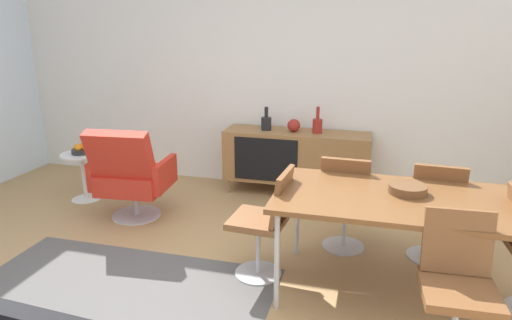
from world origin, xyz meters
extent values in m
plane|color=tan|center=(0.00, 0.00, 0.00)|extent=(8.32, 8.32, 0.00)
cube|color=white|center=(0.00, 2.60, 1.40)|extent=(6.80, 0.12, 2.80)
cube|color=olive|center=(0.37, 2.30, 0.44)|extent=(1.60, 0.44, 0.56)
cube|color=black|center=(0.07, 2.08, 0.44)|extent=(0.70, 0.01, 0.48)
cylinder|color=olive|center=(-0.37, 2.13, 0.08)|extent=(0.03, 0.03, 0.16)
cylinder|color=olive|center=(1.11, 2.13, 0.08)|extent=(0.03, 0.03, 0.16)
cylinder|color=olive|center=(-0.37, 2.47, 0.08)|extent=(0.03, 0.03, 0.16)
cylinder|color=olive|center=(1.11, 2.47, 0.08)|extent=(0.03, 0.03, 0.16)
ellipsoid|color=maroon|center=(0.34, 2.30, 0.79)|extent=(0.14, 0.14, 0.14)
cylinder|color=black|center=(0.02, 2.30, 0.79)|extent=(0.11, 0.11, 0.14)
cylinder|color=black|center=(0.02, 2.30, 0.92)|extent=(0.04, 0.04, 0.12)
cylinder|color=maroon|center=(0.59, 2.30, 0.80)|extent=(0.11, 0.11, 0.15)
cylinder|color=maroon|center=(0.59, 2.30, 0.94)|extent=(0.04, 0.04, 0.14)
cube|color=brown|center=(1.35, 0.52, 0.72)|extent=(1.60, 0.90, 0.04)
cylinder|color=#B7B7BC|center=(0.63, 0.13, 0.35)|extent=(0.04, 0.04, 0.70)
cylinder|color=#B7B7BC|center=(0.63, 0.91, 0.35)|extent=(0.04, 0.04, 0.70)
cylinder|color=#B7B7BC|center=(2.07, 0.91, 0.35)|extent=(0.04, 0.04, 0.70)
cylinder|color=brown|center=(1.44, 0.61, 0.77)|extent=(0.26, 0.26, 0.06)
cube|color=brown|center=(0.40, 0.52, 0.45)|extent=(0.43, 0.43, 0.05)
cube|color=brown|center=(0.58, 0.51, 0.67)|extent=(0.11, 0.38, 0.38)
cylinder|color=#B7B7BC|center=(0.40, 0.52, 0.21)|extent=(0.04, 0.04, 0.42)
cylinder|color=#B7B7BC|center=(0.40, 0.52, 0.01)|extent=(0.36, 0.36, 0.01)
cube|color=brown|center=(1.70, -0.10, 0.45)|extent=(0.42, 0.42, 0.05)
cube|color=brown|center=(1.69, 0.08, 0.67)|extent=(0.38, 0.11, 0.38)
cube|color=brown|center=(1.00, 1.14, 0.45)|extent=(0.41, 0.41, 0.05)
cube|color=brown|center=(1.00, 0.96, 0.67)|extent=(0.38, 0.10, 0.38)
cylinder|color=#B7B7BC|center=(1.00, 1.14, 0.21)|extent=(0.04, 0.04, 0.42)
cylinder|color=#B7B7BC|center=(1.00, 1.14, 0.01)|extent=(0.36, 0.36, 0.01)
cube|color=brown|center=(1.70, 1.14, 0.45)|extent=(0.43, 0.43, 0.05)
cube|color=brown|center=(1.69, 0.96, 0.67)|extent=(0.39, 0.11, 0.38)
cylinder|color=#B7B7BC|center=(1.70, 1.14, 0.21)|extent=(0.04, 0.04, 0.42)
cylinder|color=#B7B7BC|center=(1.70, 1.14, 0.01)|extent=(0.36, 0.36, 0.01)
cube|color=red|center=(-1.06, 1.26, 0.38)|extent=(0.65, 0.61, 0.20)
cube|color=red|center=(-1.04, 1.02, 0.69)|extent=(0.62, 0.32, 0.51)
cube|color=red|center=(-0.73, 1.29, 0.46)|extent=(0.11, 0.51, 0.28)
cube|color=red|center=(-1.39, 1.23, 0.46)|extent=(0.11, 0.51, 0.28)
cylinder|color=#B7B7BC|center=(-1.06, 1.26, 0.14)|extent=(0.06, 0.06, 0.28)
cylinder|color=#B7B7BC|center=(-1.06, 1.26, 0.01)|extent=(0.48, 0.48, 0.02)
cylinder|color=white|center=(-1.83, 1.53, 0.51)|extent=(0.44, 0.44, 0.02)
cylinder|color=white|center=(-1.83, 1.53, 0.25)|extent=(0.05, 0.05, 0.50)
cone|color=white|center=(-1.83, 1.53, 0.01)|extent=(0.32, 0.32, 0.02)
cylinder|color=#262628|center=(-1.83, 1.53, 0.55)|extent=(0.20, 0.20, 0.05)
sphere|color=orange|center=(-1.79, 1.54, 0.59)|extent=(0.07, 0.07, 0.07)
sphere|color=orange|center=(-1.84, 1.57, 0.59)|extent=(0.07, 0.07, 0.07)
sphere|color=orange|center=(-1.87, 1.53, 0.59)|extent=(0.07, 0.07, 0.07)
sphere|color=orange|center=(-1.83, 1.49, 0.59)|extent=(0.07, 0.07, 0.07)
cube|color=#595654|center=(-0.51, -0.23, 0.00)|extent=(2.20, 1.70, 0.01)
camera|label=1|loc=(1.18, -2.45, 1.85)|focal=31.52mm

